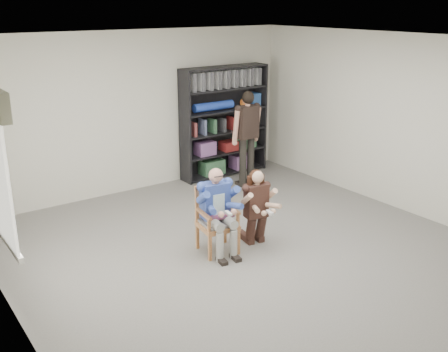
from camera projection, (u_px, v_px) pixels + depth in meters
room_shell at (265, 159)px, 6.44m from camera, size 6.00×7.00×2.80m
floor at (263, 261)px, 6.89m from camera, size 6.00×7.00×0.01m
armchair at (218, 220)px, 7.01m from camera, size 0.60×0.58×0.91m
seated_man at (217, 211)px, 6.96m from camera, size 0.61×0.78×1.19m
kneeling_woman at (257, 208)px, 7.20m from camera, size 0.56×0.79×1.09m
bookshelf at (224, 122)px, 10.03m from camera, size 1.80×0.38×2.10m
standing_man at (247, 140)px, 9.43m from camera, size 0.55×0.31×1.75m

